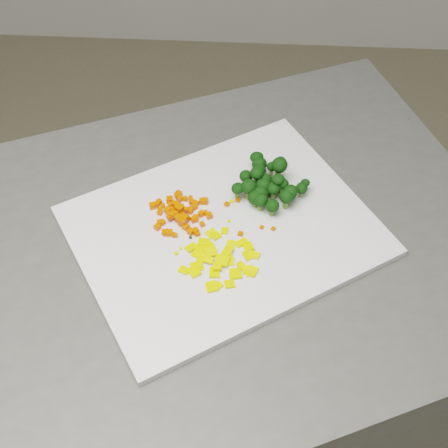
# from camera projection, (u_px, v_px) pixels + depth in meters

# --- Properties ---
(counter_block) EXTENTS (1.13, 0.98, 0.90)m
(counter_block) POSITION_uv_depth(u_px,v_px,m) (201.00, 382.00, 1.27)
(counter_block) COLOR #4B4B49
(counter_block) RESTS_ON ground
(cutting_board) EXTENTS (0.54, 0.51, 0.01)m
(cutting_board) POSITION_uv_depth(u_px,v_px,m) (224.00, 231.00, 0.94)
(cutting_board) COLOR white
(cutting_board) RESTS_ON counter_block
(carrot_pile) EXTENTS (0.10, 0.10, 0.03)m
(carrot_pile) POSITION_uv_depth(u_px,v_px,m) (180.00, 211.00, 0.94)
(carrot_pile) COLOR #ED4602
(carrot_pile) RESTS_ON cutting_board
(pepper_pile) EXTENTS (0.11, 0.11, 0.02)m
(pepper_pile) POSITION_uv_depth(u_px,v_px,m) (220.00, 256.00, 0.90)
(pepper_pile) COLOR yellow
(pepper_pile) RESTS_ON cutting_board
(broccoli_pile) EXTENTS (0.11, 0.11, 0.05)m
(broccoli_pile) POSITION_uv_depth(u_px,v_px,m) (270.00, 179.00, 0.97)
(broccoli_pile) COLOR black
(broccoli_pile) RESTS_ON cutting_board
(carrot_cube_0) EXTENTS (0.01, 0.01, 0.01)m
(carrot_cube_0) POSITION_uv_depth(u_px,v_px,m) (171.00, 205.00, 0.96)
(carrot_cube_0) COLOR #ED4602
(carrot_cube_0) RESTS_ON carrot_pile
(carrot_cube_1) EXTENTS (0.01, 0.01, 0.01)m
(carrot_cube_1) POSITION_uv_depth(u_px,v_px,m) (197.00, 234.00, 0.93)
(carrot_cube_1) COLOR #ED4602
(carrot_cube_1) RESTS_ON carrot_pile
(carrot_cube_2) EXTENTS (0.01, 0.01, 0.01)m
(carrot_cube_2) POSITION_uv_depth(u_px,v_px,m) (177.00, 196.00, 0.98)
(carrot_cube_2) COLOR #ED4602
(carrot_cube_2) RESTS_ON carrot_pile
(carrot_cube_3) EXTENTS (0.01, 0.01, 0.01)m
(carrot_cube_3) POSITION_uv_depth(u_px,v_px,m) (178.00, 208.00, 0.95)
(carrot_cube_3) COLOR #ED4602
(carrot_cube_3) RESTS_ON carrot_pile
(carrot_cube_4) EXTENTS (0.01, 0.01, 0.01)m
(carrot_cube_4) POSITION_uv_depth(u_px,v_px,m) (172.00, 216.00, 0.95)
(carrot_cube_4) COLOR #ED4602
(carrot_cube_4) RESTS_ON carrot_pile
(carrot_cube_5) EXTENTS (0.01, 0.01, 0.01)m
(carrot_cube_5) POSITION_uv_depth(u_px,v_px,m) (180.00, 199.00, 0.97)
(carrot_cube_5) COLOR #ED4602
(carrot_cube_5) RESTS_ON carrot_pile
(carrot_cube_6) EXTENTS (0.01, 0.01, 0.01)m
(carrot_cube_6) POSITION_uv_depth(u_px,v_px,m) (166.00, 233.00, 0.93)
(carrot_cube_6) COLOR #ED4602
(carrot_cube_6) RESTS_ON carrot_pile
(carrot_cube_7) EXTENTS (0.01, 0.01, 0.01)m
(carrot_cube_7) POSITION_uv_depth(u_px,v_px,m) (152.00, 206.00, 0.96)
(carrot_cube_7) COLOR #ED4602
(carrot_cube_7) RESTS_ON carrot_pile
(carrot_cube_8) EXTENTS (0.01, 0.01, 0.01)m
(carrot_cube_8) POSITION_uv_depth(u_px,v_px,m) (160.00, 223.00, 0.94)
(carrot_cube_8) COLOR #ED4602
(carrot_cube_8) RESTS_ON carrot_pile
(carrot_cube_9) EXTENTS (0.01, 0.01, 0.01)m
(carrot_cube_9) POSITION_uv_depth(u_px,v_px,m) (195.00, 231.00, 0.93)
(carrot_cube_9) COLOR #ED4602
(carrot_cube_9) RESTS_ON carrot_pile
(carrot_cube_10) EXTENTS (0.01, 0.01, 0.01)m
(carrot_cube_10) POSITION_uv_depth(u_px,v_px,m) (168.00, 232.00, 0.93)
(carrot_cube_10) COLOR #ED4602
(carrot_cube_10) RESTS_ON carrot_pile
(carrot_cube_11) EXTENTS (0.01, 0.01, 0.01)m
(carrot_cube_11) POSITION_uv_depth(u_px,v_px,m) (177.00, 206.00, 0.95)
(carrot_cube_11) COLOR #ED4602
(carrot_cube_11) RESTS_ON carrot_pile
(carrot_cube_12) EXTENTS (0.01, 0.01, 0.01)m
(carrot_cube_12) POSITION_uv_depth(u_px,v_px,m) (179.00, 209.00, 0.95)
(carrot_cube_12) COLOR #ED4602
(carrot_cube_12) RESTS_ON carrot_pile
(carrot_cube_13) EXTENTS (0.01, 0.01, 0.01)m
(carrot_cube_13) POSITION_uv_depth(u_px,v_px,m) (160.00, 210.00, 0.96)
(carrot_cube_13) COLOR #ED4602
(carrot_cube_13) RESTS_ON carrot_pile
(carrot_cube_14) EXTENTS (0.01, 0.01, 0.01)m
(carrot_cube_14) POSITION_uv_depth(u_px,v_px,m) (178.00, 208.00, 0.95)
(carrot_cube_14) COLOR #ED4602
(carrot_cube_14) RESTS_ON carrot_pile
(carrot_cube_15) EXTENTS (0.01, 0.01, 0.01)m
(carrot_cube_15) POSITION_uv_depth(u_px,v_px,m) (178.00, 194.00, 0.98)
(carrot_cube_15) COLOR #ED4602
(carrot_cube_15) RESTS_ON carrot_pile
(carrot_cube_16) EXTENTS (0.01, 0.01, 0.01)m
(carrot_cube_16) POSITION_uv_depth(u_px,v_px,m) (209.00, 216.00, 0.95)
(carrot_cube_16) COLOR #ED4602
(carrot_cube_16) RESTS_ON carrot_pile
(carrot_cube_17) EXTENTS (0.01, 0.01, 0.01)m
(carrot_cube_17) POSITION_uv_depth(u_px,v_px,m) (159.00, 202.00, 0.97)
(carrot_cube_17) COLOR #ED4602
(carrot_cube_17) RESTS_ON carrot_pile
(carrot_cube_18) EXTENTS (0.01, 0.01, 0.01)m
(carrot_cube_18) POSITION_uv_depth(u_px,v_px,m) (175.00, 235.00, 0.93)
(carrot_cube_18) COLOR #ED4602
(carrot_cube_18) RESTS_ON carrot_pile
(carrot_cube_19) EXTENTS (0.01, 0.01, 0.01)m
(carrot_cube_19) POSITION_uv_depth(u_px,v_px,m) (169.00, 213.00, 0.94)
(carrot_cube_19) COLOR #ED4602
(carrot_cube_19) RESTS_ON carrot_pile
(carrot_cube_20) EXTENTS (0.01, 0.01, 0.01)m
(carrot_cube_20) POSITION_uv_depth(u_px,v_px,m) (202.00, 201.00, 0.97)
(carrot_cube_20) COLOR #ED4602
(carrot_cube_20) RESTS_ON carrot_pile
(carrot_cube_21) EXTENTS (0.01, 0.01, 0.01)m
(carrot_cube_21) POSITION_uv_depth(u_px,v_px,m) (170.00, 200.00, 0.97)
(carrot_cube_21) COLOR #ED4602
(carrot_cube_21) RESTS_ON carrot_pile
(carrot_cube_22) EXTENTS (0.01, 0.01, 0.01)m
(carrot_cube_22) POSITION_uv_depth(u_px,v_px,m) (163.00, 206.00, 0.96)
(carrot_cube_22) COLOR #ED4602
(carrot_cube_22) RESTS_ON carrot_pile
(carrot_cube_23) EXTENTS (0.01, 0.01, 0.01)m
(carrot_cube_23) POSITION_uv_depth(u_px,v_px,m) (178.00, 204.00, 0.97)
(carrot_cube_23) COLOR #ED4602
(carrot_cube_23) RESTS_ON carrot_pile
(carrot_cube_24) EXTENTS (0.01, 0.01, 0.01)m
(carrot_cube_24) POSITION_uv_depth(u_px,v_px,m) (157.00, 227.00, 0.93)
(carrot_cube_24) COLOR #ED4602
(carrot_cube_24) RESTS_ON carrot_pile
(carrot_cube_25) EXTENTS (0.01, 0.01, 0.01)m
(carrot_cube_25) POSITION_uv_depth(u_px,v_px,m) (169.00, 217.00, 0.94)
(carrot_cube_25) COLOR #ED4602
(carrot_cube_25) RESTS_ON carrot_pile
(carrot_cube_26) EXTENTS (0.01, 0.01, 0.01)m
(carrot_cube_26) POSITION_uv_depth(u_px,v_px,m) (201.00, 214.00, 0.95)
(carrot_cube_26) COLOR #ED4602
(carrot_cube_26) RESTS_ON carrot_pile
(carrot_cube_27) EXTENTS (0.01, 0.01, 0.01)m
(carrot_cube_27) POSITION_uv_depth(u_px,v_px,m) (180.00, 218.00, 0.94)
(carrot_cube_27) COLOR #ED4602
(carrot_cube_27) RESTS_ON carrot_pile
(carrot_cube_28) EXTENTS (0.01, 0.01, 0.01)m
(carrot_cube_28) POSITION_uv_depth(u_px,v_px,m) (194.00, 220.00, 0.94)
(carrot_cube_28) COLOR #ED4602
(carrot_cube_28) RESTS_ON carrot_pile
(carrot_cube_29) EXTENTS (0.01, 0.01, 0.01)m
(carrot_cube_29) POSITION_uv_depth(u_px,v_px,m) (190.00, 211.00, 0.95)
(carrot_cube_29) COLOR #ED4602
(carrot_cube_29) RESTS_ON carrot_pile
(carrot_cube_30) EXTENTS (0.01, 0.01, 0.01)m
(carrot_cube_30) POSITION_uv_depth(u_px,v_px,m) (171.00, 210.00, 0.95)
(carrot_cube_30) COLOR #ED4602
(carrot_cube_30) RESTS_ON carrot_pile
(carrot_cube_31) EXTENTS (0.01, 0.01, 0.01)m
(carrot_cube_31) POSITION_uv_depth(u_px,v_px,m) (160.00, 212.00, 0.95)
(carrot_cube_31) COLOR #ED4602
(carrot_cube_31) RESTS_ON carrot_pile
(carrot_cube_32) EXTENTS (0.01, 0.01, 0.01)m
(carrot_cube_32) POSITION_uv_depth(u_px,v_px,m) (176.00, 214.00, 0.94)
(carrot_cube_32) COLOR #ED4602
(carrot_cube_32) RESTS_ON carrot_pile
(carrot_cube_33) EXTENTS (0.01, 0.01, 0.01)m
(carrot_cube_33) POSITION_uv_depth(u_px,v_px,m) (205.00, 201.00, 0.97)
(carrot_cube_33) COLOR #ED4602
(carrot_cube_33) RESTS_ON carrot_pile
(carrot_cube_34) EXTENTS (0.01, 0.01, 0.01)m
(carrot_cube_34) POSITION_uv_depth(u_px,v_px,m) (195.00, 204.00, 0.96)
(carrot_cube_34) COLOR #ED4602
(carrot_cube_34) RESTS_ON carrot_pile
(carrot_cube_35) EXTENTS (0.01, 0.01, 0.01)m
(carrot_cube_35) POSITION_uv_depth(u_px,v_px,m) (186.00, 209.00, 0.95)
(carrot_cube_35) COLOR #ED4602
(carrot_cube_35) RESTS_ON carrot_pile
(carrot_cube_36) EXTENTS (0.01, 0.01, 0.01)m
(carrot_cube_36) POSITION_uv_depth(u_px,v_px,m) (176.00, 217.00, 0.94)
(carrot_cube_36) COLOR #ED4602
(carrot_cube_36) RESTS_ON carrot_pile
(carrot_cube_37) EXTENTS (0.01, 0.01, 0.01)m
(carrot_cube_37) POSITION_uv_depth(u_px,v_px,m) (196.00, 230.00, 0.93)
(carrot_cube_37) COLOR #ED4602
(carrot_cube_37) RESTS_ON carrot_pile
(carrot_cube_38) EXTENTS (0.01, 0.01, 0.01)m
(carrot_cube_38) POSITION_uv_depth(u_px,v_px,m) (191.00, 202.00, 0.97)
(carrot_cube_38) COLOR #ED4602
(carrot_cube_38) RESTS_ON carrot_pile
(carrot_cube_39) EXTENTS (0.01, 0.01, 0.01)m
(carrot_cube_39) POSITION_uv_depth(u_px,v_px,m) (205.00, 213.00, 0.95)
(carrot_cube_39) COLOR #ED4602
(carrot_cube_39) RESTS_ON carrot_pile
(carrot_cube_40) EXTENTS (0.01, 0.01, 0.01)m
(carrot_cube_40) POSITION_uv_depth(u_px,v_px,m) (164.00, 232.00, 0.93)
(carrot_cube_40) COLOR #ED4602
(carrot_cube_40) RESTS_ON carrot_pile
(carrot_cube_41) EXTENTS (0.01, 0.01, 0.01)m
(carrot_cube_41) POSITION_uv_depth(u_px,v_px,m) (174.00, 214.00, 0.94)
(carrot_cube_41) COLOR #ED4602
(carrot_cube_41) RESTS_ON carrot_pile
(carrot_cube_42) EXTENTS (0.01, 0.01, 0.01)m
(carrot_cube_42) POSITION_uv_depth(u_px,v_px,m) (185.00, 218.00, 0.93)
(carrot_cube_42) COLOR #ED4602
(carrot_cube_42) RESTS_ON carrot_pile
(carrot_cube_43) EXTENTS (0.01, 0.01, 0.01)m
(carrot_cube_43) POSITION_uv_depth(u_px,v_px,m) (172.00, 210.00, 0.95)
(carrot_cube_43) COLOR #ED4602
(carrot_cube_43) RESTS_ON carrot_pile
(carrot_cube_44) EXTENTS (0.01, 0.01, 0.01)m
(carrot_cube_44) POSITION_uv_depth(u_px,v_px,m) (191.00, 231.00, 0.93)
(carrot_cube_44) COLOR #ED4602
(carrot_cube_44) RESTS_ON carrot_pile
(carrot_cube_45) EXTENTS (0.01, 0.01, 0.01)m
(carrot_cube_45) POSITION_uv_depth(u_px,v_px,m) (168.00, 210.00, 0.95)
(carrot_cube_45) COLOR #ED4602
(carrot_cube_45) RESTS_ON carrot_pile
(carrot_cube_46) EXTENTS (0.01, 0.01, 0.01)m
(carrot_cube_46) POSITION_uv_depth(u_px,v_px,m) (183.00, 221.00, 0.93)
(carrot_cube_46) COLOR #ED4602
(carrot_cube_46) RESTS_ON carrot_pile
(carrot_cube_47) EXTENTS (0.01, 0.01, 0.01)m
(carrot_cube_47) POSITION_uv_depth(u_px,v_px,m) (181.00, 223.00, 0.94)
(carrot_cube_47) COLOR #ED4602
(carrot_cube_47) RESTS_ON carrot_pile
(carrot_cube_48) EXTENTS (0.01, 0.01, 0.01)m
(carrot_cube_48) POSITION_uv_depth(u_px,v_px,m) (174.00, 235.00, 0.93)
(carrot_cube_48) COLOR #ED4602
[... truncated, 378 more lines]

